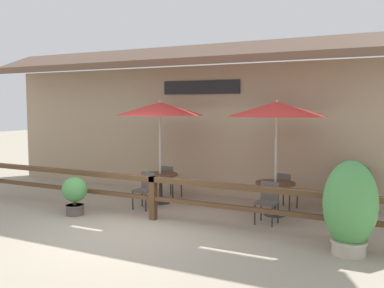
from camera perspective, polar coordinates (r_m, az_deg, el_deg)
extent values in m
plane|color=#9E937F|center=(8.73, -8.91, -11.52)|extent=(60.00, 60.00, 0.00)
cube|color=tan|center=(12.05, 2.67, 1.83)|extent=(14.00, 0.40, 3.60)
cube|color=brown|center=(11.61, 1.58, 11.96)|extent=(14.28, 1.48, 0.70)
cube|color=black|center=(11.93, 1.16, 7.57)|extent=(2.31, 0.04, 0.37)
cube|color=brown|center=(9.38, -5.24, -4.70)|extent=(10.40, 0.14, 0.11)
cube|color=brown|center=(9.46, -5.22, -7.21)|extent=(10.40, 0.10, 0.09)
cube|color=brown|center=(9.46, -5.22, -7.21)|extent=(0.14, 0.14, 0.95)
cylinder|color=#B7B2A8|center=(10.92, -4.28, -1.94)|extent=(0.06, 0.06, 2.30)
cone|color=red|center=(10.83, -4.32, 4.73)|extent=(2.21, 2.21, 0.33)
sphere|color=#B2ADA3|center=(10.83, -4.33, 5.61)|extent=(0.07, 0.07, 0.07)
cylinder|color=#4C3826|center=(10.97, -4.26, -4.08)|extent=(0.90, 0.90, 0.05)
cylinder|color=#333333|center=(11.04, -4.25, -6.04)|extent=(0.07, 0.07, 0.71)
cylinder|color=#333333|center=(11.11, -4.24, -7.77)|extent=(0.49, 0.49, 0.03)
cube|color=#514C47|center=(10.43, -6.45, -6.18)|extent=(0.44, 0.44, 0.05)
cube|color=#514C47|center=(10.54, -5.86, -4.81)|extent=(0.40, 0.05, 0.40)
cylinder|color=#2D2D2D|center=(10.44, -7.90, -7.53)|extent=(0.04, 0.04, 0.43)
cylinder|color=#2D2D2D|center=(10.22, -6.19, -7.78)|extent=(0.04, 0.04, 0.43)
cylinder|color=#2D2D2D|center=(10.74, -6.67, -7.16)|extent=(0.04, 0.04, 0.43)
cylinder|color=#2D2D2D|center=(10.53, -4.98, -7.39)|extent=(0.04, 0.04, 0.43)
cube|color=#514C47|center=(11.68, -2.73, -4.94)|extent=(0.49, 0.49, 0.05)
cube|color=#514C47|center=(11.50, -3.34, -3.96)|extent=(0.40, 0.10, 0.40)
cylinder|color=#2D2D2D|center=(11.75, -1.42, -6.05)|extent=(0.04, 0.04, 0.43)
cylinder|color=#2D2D2D|center=(11.99, -2.86, -5.84)|extent=(0.04, 0.04, 0.43)
cylinder|color=#2D2D2D|center=(11.46, -2.59, -6.35)|extent=(0.04, 0.04, 0.43)
cylinder|color=#2D2D2D|center=(11.70, -4.05, -6.12)|extent=(0.04, 0.04, 0.43)
cylinder|color=#B7B2A8|center=(9.84, 11.10, -2.80)|extent=(0.06, 0.06, 2.30)
cone|color=red|center=(9.75, 11.23, 4.61)|extent=(2.21, 2.21, 0.33)
sphere|color=#B2ADA3|center=(9.75, 11.24, 5.58)|extent=(0.07, 0.07, 0.07)
cylinder|color=#4C3826|center=(9.91, 11.06, -5.17)|extent=(0.90, 0.90, 0.05)
cylinder|color=#333333|center=(9.98, 11.02, -7.32)|extent=(0.07, 0.07, 0.71)
cylinder|color=#333333|center=(10.06, 10.98, -9.23)|extent=(0.49, 0.49, 0.03)
cube|color=#514C47|center=(9.23, 9.92, -7.73)|extent=(0.44, 0.44, 0.05)
cube|color=#514C47|center=(9.36, 10.34, -6.15)|extent=(0.40, 0.05, 0.40)
cylinder|color=#2D2D2D|center=(9.17, 8.37, -9.32)|extent=(0.04, 0.04, 0.43)
cylinder|color=#2D2D2D|center=(9.05, 10.64, -9.55)|extent=(0.04, 0.04, 0.43)
cylinder|color=#2D2D2D|center=(9.52, 9.20, -8.79)|extent=(0.04, 0.04, 0.43)
cylinder|color=#2D2D2D|center=(9.40, 11.40, -9.01)|extent=(0.04, 0.04, 0.43)
cube|color=#514C47|center=(10.68, 12.49, -6.01)|extent=(0.51, 0.51, 0.05)
cube|color=#514C47|center=(10.48, 12.00, -4.97)|extent=(0.39, 0.14, 0.40)
cylinder|color=#2D2D2D|center=(10.80, 13.85, -7.20)|extent=(0.04, 0.04, 0.43)
cylinder|color=#2D2D2D|center=(10.98, 12.08, -6.97)|extent=(0.04, 0.04, 0.43)
cylinder|color=#2D2D2D|center=(10.48, 12.87, -7.57)|extent=(0.04, 0.04, 0.43)
cylinder|color=#2D2D2D|center=(10.66, 11.06, -7.32)|extent=(0.04, 0.04, 0.43)
cylinder|color=#564C47|center=(10.23, -15.33, -8.48)|extent=(0.39, 0.39, 0.24)
cylinder|color=#564C47|center=(10.21, -15.35, -7.94)|extent=(0.42, 0.42, 0.04)
cylinder|color=brown|center=(10.19, -15.36, -7.37)|extent=(0.07, 0.07, 0.17)
ellipsoid|color=#4C934C|center=(10.13, -15.40, -5.87)|extent=(0.60, 0.54, 0.56)
cylinder|color=#B7AD99|center=(7.82, 20.17, -12.82)|extent=(0.55, 0.55, 0.25)
cylinder|color=#B7AD99|center=(7.79, 20.19, -12.08)|extent=(0.59, 0.59, 0.04)
ellipsoid|color=#4C934C|center=(7.63, 20.34, -7.49)|extent=(0.89, 0.80, 1.45)
cylinder|color=#B7AD99|center=(10.65, 20.63, -7.84)|extent=(0.59, 0.59, 0.33)
cylinder|color=#B7AD99|center=(10.62, 20.66, -7.08)|extent=(0.64, 0.64, 0.04)
cylinder|color=brown|center=(10.59, 20.68, -6.36)|extent=(0.11, 0.11, 0.23)
ellipsoid|color=#1E5B2D|center=(10.52, 20.75, -4.34)|extent=(0.81, 0.73, 0.78)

